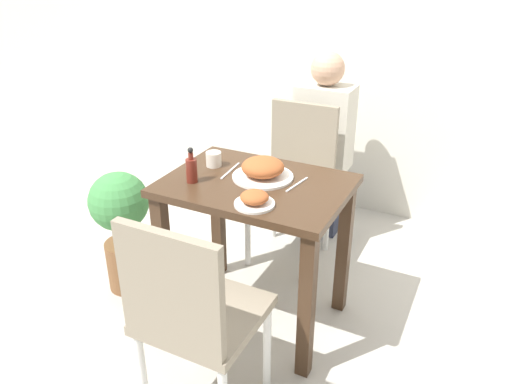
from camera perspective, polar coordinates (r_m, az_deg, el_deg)
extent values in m
plane|color=#B7B2A8|center=(2.66, 0.00, -13.79)|extent=(16.00, 16.00, 0.00)
cube|color=beige|center=(3.39, 11.42, 18.76)|extent=(8.00, 0.05, 2.60)
cube|color=#3D2819|center=(2.26, 0.00, 0.73)|extent=(0.83, 0.60, 0.04)
cube|color=#3D2819|center=(2.43, -10.46, -8.00)|extent=(0.06, 0.06, 0.72)
cube|color=#3D2819|center=(2.14, 5.81, -12.99)|extent=(0.06, 0.06, 0.72)
cube|color=#3D2819|center=(2.78, -4.35, -2.88)|extent=(0.06, 0.06, 0.72)
cube|color=#3D2819|center=(2.53, 10.00, -6.41)|extent=(0.06, 0.06, 0.72)
cube|color=gray|center=(1.95, -5.91, -13.70)|extent=(0.42, 0.42, 0.04)
cube|color=gray|center=(1.68, -9.81, -11.05)|extent=(0.40, 0.04, 0.44)
cylinder|color=white|center=(2.16, 1.28, -17.27)|extent=(0.03, 0.03, 0.44)
cylinder|color=white|center=(2.30, -7.11, -14.39)|extent=(0.03, 0.03, 0.44)
cylinder|color=white|center=(2.10, -12.82, -19.89)|extent=(0.03, 0.03, 0.44)
cube|color=gray|center=(2.87, 3.85, 0.31)|extent=(0.42, 0.42, 0.04)
cube|color=gray|center=(2.94, 5.47, 5.97)|extent=(0.40, 0.04, 0.44)
cylinder|color=white|center=(2.91, -0.96, -4.63)|extent=(0.03, 0.03, 0.44)
cylinder|color=white|center=(2.78, 5.67, -6.30)|extent=(0.03, 0.03, 0.44)
cylinder|color=white|center=(3.19, 2.03, -1.67)|extent=(0.03, 0.03, 0.44)
cylinder|color=white|center=(3.08, 8.13, -3.06)|extent=(0.03, 0.03, 0.44)
cylinder|color=white|center=(2.29, 0.78, 1.77)|extent=(0.28, 0.28, 0.01)
ellipsoid|color=#A35128|center=(2.27, 0.78, 2.88)|extent=(0.20, 0.20, 0.08)
cylinder|color=white|center=(2.04, -0.18, -1.37)|extent=(0.17, 0.17, 0.01)
ellipsoid|color=#A35128|center=(2.03, -0.18, -0.59)|extent=(0.12, 0.12, 0.05)
cylinder|color=silver|center=(2.42, -4.86, 3.77)|extent=(0.07, 0.07, 0.07)
cylinder|color=maroon|center=(2.25, -7.37, 2.44)|extent=(0.05, 0.05, 0.11)
cylinder|color=maroon|center=(2.22, -7.47, 4.10)|extent=(0.02, 0.02, 0.03)
sphere|color=black|center=(2.21, -7.51, 4.77)|extent=(0.03, 0.03, 0.03)
cube|color=silver|center=(2.36, -2.94, 2.45)|extent=(0.02, 0.20, 0.00)
cube|color=silver|center=(2.23, 4.72, 0.87)|extent=(0.04, 0.18, 0.00)
cylinder|color=brown|center=(2.86, -14.49, -8.00)|extent=(0.22, 0.22, 0.28)
cylinder|color=brown|center=(2.76, -14.92, -4.78)|extent=(0.04, 0.04, 0.09)
sphere|color=#428947|center=(2.67, -15.41, -1.04)|extent=(0.31, 0.31, 0.31)
cube|color=#2D3347|center=(3.32, 7.30, -0.61)|extent=(0.28, 0.20, 0.45)
cube|color=beige|center=(3.13, 7.79, 7.34)|extent=(0.34, 0.22, 0.52)
sphere|color=tan|center=(3.04, 8.21, 13.78)|extent=(0.20, 0.20, 0.20)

